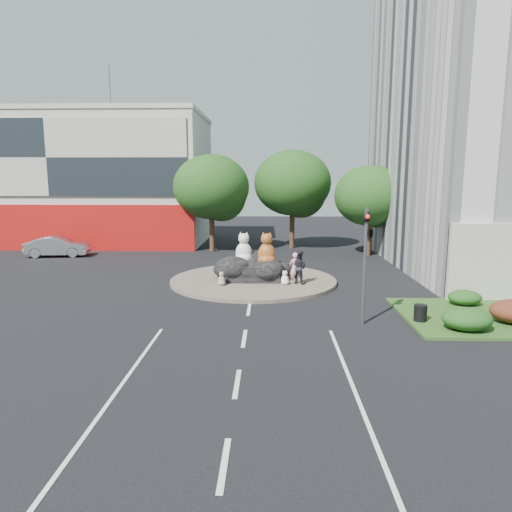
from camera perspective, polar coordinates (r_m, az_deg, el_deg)
The scene contains 19 objects.
ground at distance 18.15m, azimuth -1.48°, elevation -10.28°, with size 120.00×120.00×0.00m, color black.
roundabout_island at distance 27.73m, azimuth -0.34°, elevation -3.06°, with size 10.00×10.00×0.20m, color brown.
rock_plinth at distance 27.62m, azimuth -0.34°, elevation -1.95°, with size 3.20×2.60×0.90m, color black, non-canonical shape.
shophouse_block at distance 48.80m, azimuth -21.45°, elevation 8.94°, with size 25.20×12.30×17.40m.
tree_left at distance 39.42m, azimuth -5.49°, elevation 8.19°, with size 6.46×6.46×8.27m.
tree_mid at distance 41.17m, azimuth 4.69°, elevation 8.69°, with size 6.84×6.84×8.76m.
tree_right at distance 38.01m, azimuth 14.12°, elevation 6.97°, with size 5.70×5.70×7.30m.
hedge_near_green at distance 20.53m, azimuth 24.87°, elevation -7.16°, with size 2.00×1.60×0.90m, color #153D13.
hedge_back_green at distance 24.50m, azimuth 24.64°, elevation -4.73°, with size 1.60×1.28×0.72m, color #153D13.
traffic_light at distance 19.65m, azimuth 13.83°, elevation 1.86°, with size 0.44×1.24×5.00m.
street_lamp at distance 27.75m, azimuth 27.10°, elevation 5.20°, with size 2.34×0.22×8.06m.
cat_white at distance 27.76m, azimuth -1.54°, elevation 1.07°, with size 1.16×1.00×1.93m, color silver, non-canonical shape.
cat_tabby at distance 27.03m, azimuth 1.34°, elevation 0.93°, with size 1.21×1.05×2.01m, color #C18428, non-canonical shape.
kitten_calico at distance 26.03m, azimuth -4.33°, elevation -2.79°, with size 0.49×0.42×0.82m, color silver, non-canonical shape.
kitten_white at distance 26.15m, azimuth 3.62°, elevation -2.69°, with size 0.51×0.44×0.84m, color white, non-canonical shape.
pedestrian_pink at distance 26.38m, azimuth 4.84°, elevation -1.52°, with size 0.66×0.43×1.81m, color pink.
pedestrian_dark at distance 26.42m, azimuth 5.39°, elevation -1.39°, with size 0.94×0.73×1.93m, color #222129.
parked_car at distance 40.10m, azimuth -23.58°, elevation 1.09°, with size 1.71×4.90×1.62m, color #AAABB2.
litter_bin at distance 21.05m, azimuth 19.86°, elevation -6.70°, with size 0.55×0.55×0.71m, color black.
Camera 1 is at (0.97, -17.04, 6.16)m, focal length 32.00 mm.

